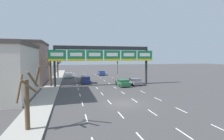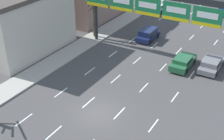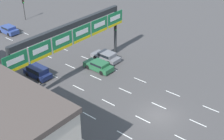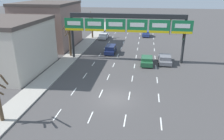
% 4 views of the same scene
% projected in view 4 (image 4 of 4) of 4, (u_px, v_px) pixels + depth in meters
% --- Properties ---
extents(ground_plane, '(220.00, 220.00, 0.00)m').
position_uv_depth(ground_plane, '(114.00, 99.00, 24.19)').
color(ground_plane, '#474444').
extents(sidewalk_left, '(2.80, 110.00, 0.15)m').
position_uv_depth(sidewalk_left, '(32.00, 92.00, 25.55)').
color(sidewalk_left, '#A8A399').
rests_on(sidewalk_left, ground_plane).
extents(lane_dashes, '(10.02, 67.00, 0.01)m').
position_uv_depth(lane_dashes, '(126.00, 60.00, 36.64)').
color(lane_dashes, white).
rests_on(lane_dashes, ground_plane).
extents(sign_gantry, '(20.27, 0.70, 7.68)m').
position_uv_depth(sign_gantry, '(126.00, 23.00, 34.40)').
color(sign_gantry, '#232628').
rests_on(sign_gantry, ground_plane).
extents(building_far, '(10.50, 12.29, 8.79)m').
position_uv_depth(building_far, '(49.00, 24.00, 44.49)').
color(building_far, gray).
rests_on(building_far, ground_plane).
extents(car_white, '(1.96, 4.30, 1.30)m').
position_uv_depth(car_white, '(104.00, 36.00, 51.86)').
color(car_white, silver).
rests_on(car_white, ground_plane).
extents(suv_navy, '(1.83, 4.05, 1.54)m').
position_uv_depth(suv_navy, '(111.00, 49.00, 40.20)').
color(suv_navy, '#19234C').
rests_on(suv_navy, ground_plane).
extents(car_green, '(1.85, 4.32, 1.32)m').
position_uv_depth(car_green, '(147.00, 60.00, 34.58)').
color(car_green, '#235B38').
rests_on(car_green, ground_plane).
extents(car_grey, '(1.95, 4.43, 1.33)m').
position_uv_depth(car_grey, '(165.00, 59.00, 35.14)').
color(car_grey, slate).
rests_on(car_grey, ground_plane).
extents(car_blue, '(1.82, 4.12, 1.40)m').
position_uv_depth(car_blue, '(146.00, 33.00, 54.08)').
color(car_blue, navy).
rests_on(car_blue, ground_plane).
extents(traffic_light_near_gantry, '(0.30, 0.35, 4.20)m').
position_uv_depth(traffic_light_near_gantry, '(171.00, 23.00, 55.42)').
color(traffic_light_near_gantry, black).
rests_on(traffic_light_near_gantry, ground_plane).
extents(traffic_light_mid_block, '(0.30, 0.35, 4.73)m').
position_uv_depth(traffic_light_mid_block, '(183.00, 43.00, 34.18)').
color(traffic_light_mid_block, black).
rests_on(traffic_light_mid_block, ground_plane).
extents(tree_bare_closest, '(1.68, 1.70, 6.26)m').
position_uv_depth(tree_bare_closest, '(69.00, 38.00, 37.74)').
color(tree_bare_closest, brown).
rests_on(tree_bare_closest, sidewalk_left).
extents(tree_bare_third, '(2.03, 2.05, 6.01)m').
position_uv_depth(tree_bare_third, '(92.00, 25.00, 51.42)').
color(tree_bare_third, brown).
rests_on(tree_bare_third, sidewalk_left).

